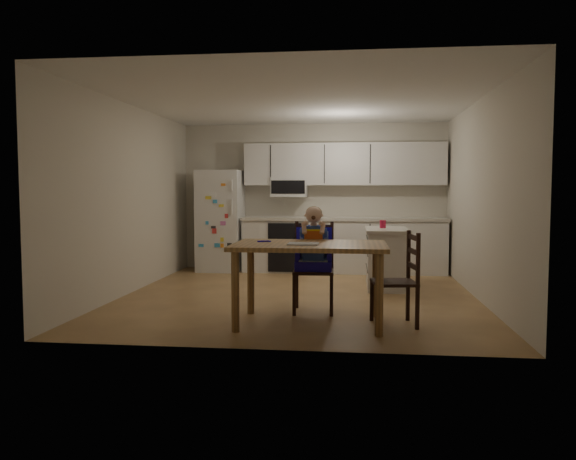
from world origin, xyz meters
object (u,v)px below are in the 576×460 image
(red_cup, at_px, (383,224))
(chair_side, at_px, (404,273))
(dining_table, at_px, (310,254))
(kitchen_island, at_px, (386,258))
(refrigerator, at_px, (221,221))
(chair_booster, at_px, (314,248))

(red_cup, relative_size, chair_side, 0.12)
(dining_table, relative_size, chair_side, 1.62)
(kitchen_island, distance_m, red_cup, 0.48)
(chair_side, bearing_deg, refrigerator, -151.14)
(red_cup, distance_m, chair_booster, 1.99)
(refrigerator, xyz_separation_m, dining_table, (1.81, -3.68, -0.14))
(kitchen_island, bearing_deg, refrigerator, 153.49)
(chair_booster, bearing_deg, kitchen_island, 60.11)
(refrigerator, xyz_separation_m, chair_side, (2.75, -3.62, -0.31))
(refrigerator, relative_size, kitchen_island, 1.51)
(red_cup, distance_m, dining_table, 2.56)
(refrigerator, relative_size, red_cup, 15.16)
(red_cup, height_order, dining_table, red_cup)
(chair_booster, distance_m, chair_side, 1.11)
(kitchen_island, relative_size, red_cup, 10.03)
(kitchen_island, bearing_deg, red_cup, 123.91)
(red_cup, bearing_deg, chair_side, -87.79)
(refrigerator, bearing_deg, chair_booster, -59.47)
(refrigerator, bearing_deg, chair_side, -52.74)
(kitchen_island, height_order, red_cup, red_cup)
(chair_booster, bearing_deg, refrigerator, 118.61)
(red_cup, xyz_separation_m, chair_side, (0.09, -2.34, -0.35))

